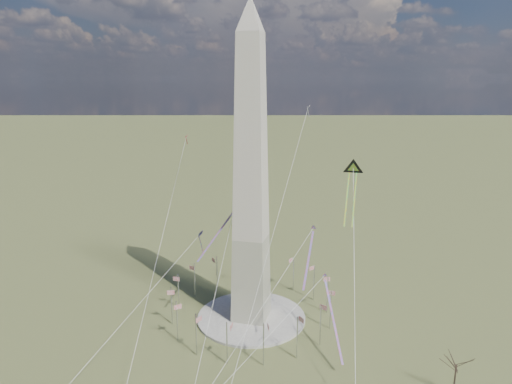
# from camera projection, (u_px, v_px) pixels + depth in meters

# --- Properties ---
(ground) EXTENTS (2000.00, 2000.00, 0.00)m
(ground) POSITION_uv_depth(u_px,v_px,m) (251.00, 318.00, 152.35)
(ground) COLOR #4E572B
(ground) RESTS_ON ground
(plaza) EXTENTS (36.00, 36.00, 0.80)m
(plaza) POSITION_uv_depth(u_px,v_px,m) (251.00, 317.00, 152.25)
(plaza) COLOR beige
(plaza) RESTS_ON ground
(washington_monument) EXTENTS (15.56, 15.56, 100.00)m
(washington_monument) POSITION_uv_depth(u_px,v_px,m) (251.00, 178.00, 140.78)
(washington_monument) COLOR #A8A48D
(washington_monument) RESTS_ON plaza
(flagpole_ring) EXTENTS (54.40, 54.40, 13.00)m
(flagpole_ring) POSITION_uv_depth(u_px,v_px,m) (251.00, 298.00, 150.59)
(flagpole_ring) COLOR silver
(flagpole_ring) RESTS_ON ground
(tree_near) EXTENTS (7.23, 7.23, 12.65)m
(tree_near) POSITION_uv_depth(u_px,v_px,m) (457.00, 362.00, 113.64)
(tree_near) COLOR #443329
(tree_near) RESTS_ON ground
(kite_delta_black) EXTENTS (7.50, 20.30, 17.01)m
(kite_delta_black) POSITION_uv_depth(u_px,v_px,m) (353.00, 171.00, 143.53)
(kite_delta_black) COLOR black
(kite_delta_black) RESTS_ON ground
(kite_diamond_purple) EXTENTS (2.03, 2.97, 9.03)m
(kite_diamond_purple) POSITION_uv_depth(u_px,v_px,m) (201.00, 236.00, 161.03)
(kite_diamond_purple) COLOR navy
(kite_diamond_purple) RESTS_ON ground
(kite_streamer_left) EXTENTS (1.74, 18.71, 12.86)m
(kite_streamer_left) POSITION_uv_depth(u_px,v_px,m) (310.00, 250.00, 132.51)
(kite_streamer_left) COLOR #F92742
(kite_streamer_left) RESTS_ON ground
(kite_streamer_mid) EXTENTS (7.79, 18.53, 13.27)m
(kite_streamer_mid) POSITION_uv_depth(u_px,v_px,m) (222.00, 227.00, 145.98)
(kite_streamer_mid) COLOR #F92742
(kite_streamer_mid) RESTS_ON ground
(kite_streamer_right) EXTENTS (9.27, 23.16, 16.52)m
(kite_streamer_right) POSITION_uv_depth(u_px,v_px,m) (330.00, 304.00, 135.13)
(kite_streamer_right) COLOR #F92742
(kite_streamer_right) RESTS_ON ground
(kite_small_red) EXTENTS (1.33, 1.47, 4.04)m
(kite_small_red) POSITION_uv_depth(u_px,v_px,m) (187.00, 137.00, 186.84)
(kite_small_red) COLOR red
(kite_small_red) RESTS_ON ground
(kite_small_white) EXTENTS (1.23, 1.99, 4.54)m
(kite_small_white) POSITION_uv_depth(u_px,v_px,m) (308.00, 108.00, 170.24)
(kite_small_white) COLOR silver
(kite_small_white) RESTS_ON ground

